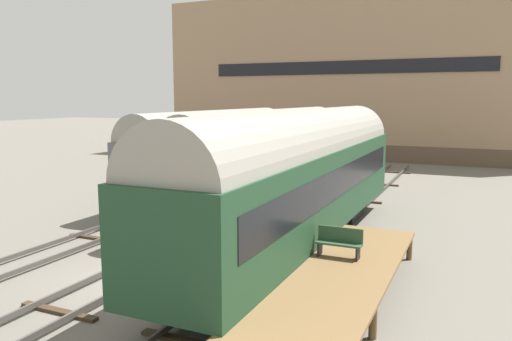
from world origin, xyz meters
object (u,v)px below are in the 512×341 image
train_car_green (301,172)px  bench (339,241)px  train_car_grey (216,147)px  train_car_navy (269,151)px

train_car_green → bench: 4.17m
train_car_green → train_car_grey: bearing=134.5°
train_car_navy → bench: size_ratio=12.56×
train_car_green → train_car_grey: 11.86m
train_car_grey → train_car_navy: (4.15, -1.67, 0.08)m
train_car_grey → bench: size_ratio=11.22×
train_car_navy → bench: (6.50, -9.86, -1.50)m
train_car_green → train_car_navy: 7.96m
train_car_green → train_car_grey: train_car_green is taller
train_car_green → bench: (2.35, -3.07, -1.58)m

